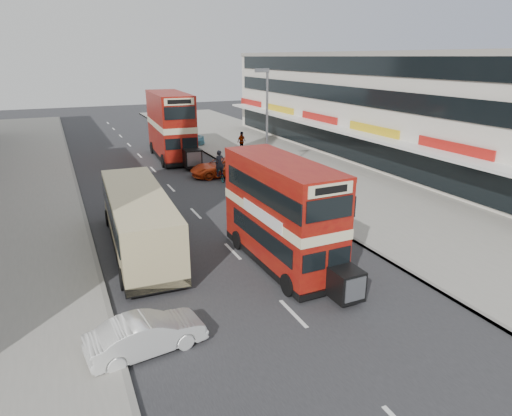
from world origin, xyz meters
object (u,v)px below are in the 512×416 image
street_lamp (266,119)px  car_right_a (278,191)px  coach (139,218)px  car_left_front (147,334)px  bus_second (171,126)px  car_right_b (222,167)px  bus_main (282,213)px  pedestrian_near (322,188)px  car_right_c (183,140)px  pedestrian_far (242,142)px  cyclist (220,171)px

street_lamp → car_right_a: (-0.93, -3.82, -4.11)m
coach → car_left_front: coach is taller
coach → car_right_a: (9.53, 4.03, -0.90)m
bus_second → car_right_b: size_ratio=2.13×
bus_main → coach: bearing=-39.0°
street_lamp → bus_second: bearing=108.8°
street_lamp → bus_main: size_ratio=0.97×
street_lamp → pedestrian_near: (1.26, -5.58, -3.74)m
car_right_c → pedestrian_far: size_ratio=2.21×
street_lamp → coach: street_lamp is taller
car_right_b → pedestrian_near: size_ratio=2.73×
street_lamp → car_left_front: 20.30m
bus_main → pedestrian_far: size_ratio=4.35×
car_right_c → pedestrian_far: bearing=35.2°
car_right_b → car_right_c: bearing=178.0°
car_right_c → cyclist: cyclist is taller
bus_second → pedestrian_near: (5.20, -17.14, -1.94)m
pedestrian_far → coach: bearing=-152.7°
bus_main → street_lamp: bearing=-113.6°
coach → pedestrian_near: (11.72, 2.27, -0.53)m
pedestrian_far → cyclist: cyclist is taller
street_lamp → bus_second: 12.35m
bus_second → car_right_c: bearing=-113.1°
car_left_front → pedestrian_far: 30.86m
bus_second → car_right_c: 5.79m
car_right_a → car_right_b: (-1.09, 7.53, 0.01)m
bus_main → car_left_front: (-6.78, -3.91, -1.81)m
cyclist → coach: bearing=-129.5°
car_right_b → bus_second: bearing=-166.1°
car_right_a → pedestrian_far: bearing=162.4°
car_right_b → pedestrian_near: 9.86m
bus_second → car_right_a: 15.85m
car_left_front → car_right_b: car_right_b is taller
car_right_c → car_right_a: bearing=-3.2°
street_lamp → bus_main: bearing=-112.5°
car_right_a → cyclist: size_ratio=2.01×
pedestrian_near → pedestrian_far: (1.52, 16.78, 0.06)m
pedestrian_near → cyclist: cyclist is taller
street_lamp → bus_second: street_lamp is taller
car_right_b → car_right_c: car_right_c is taller
car_left_front → pedestrian_far: pedestrian_far is taller
bus_second → car_right_c: (2.37, 4.76, -2.27)m
bus_second → car_left_front: bus_second is taller
car_right_b → cyclist: cyclist is taller
car_left_front → pedestrian_near: bearing=-58.6°
car_left_front → car_right_b: bearing=-33.6°
car_right_c → cyclist: size_ratio=1.84×
car_right_b → car_right_c: (0.45, 12.62, 0.04)m
street_lamp → car_right_c: 16.90m
car_right_a → pedestrian_far: 15.48m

